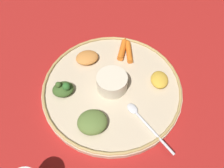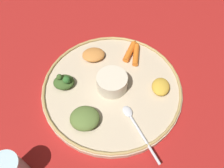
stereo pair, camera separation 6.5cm
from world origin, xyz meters
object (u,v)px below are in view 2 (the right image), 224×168
(greens_pile, at_px, (64,82))
(carrot_outer, at_px, (130,50))
(spoon, at_px, (135,124))
(carrot_near_spoon, at_px, (136,53))
(center_bowl, at_px, (112,82))

(greens_pile, relative_size, carrot_outer, 0.88)
(carrot_outer, bearing_deg, spoon, 147.15)
(greens_pile, bearing_deg, carrot_near_spoon, -94.77)
(spoon, relative_size, carrot_outer, 2.00)
(center_bowl, relative_size, carrot_outer, 0.99)
(greens_pile, bearing_deg, carrot_outer, -90.20)
(center_bowl, relative_size, carrot_near_spoon, 1.04)
(carrot_outer, bearing_deg, center_bowl, 123.12)
(greens_pile, relative_size, carrot_near_spoon, 0.92)
(carrot_near_spoon, xyz_separation_m, carrot_outer, (0.02, 0.01, 0.00))
(carrot_near_spoon, distance_m, carrot_outer, 0.02)
(carrot_near_spoon, relative_size, carrot_outer, 0.95)
(carrot_outer, bearing_deg, carrot_near_spoon, -157.67)
(center_bowl, xyz_separation_m, carrot_near_spoon, (0.06, -0.13, -0.02))
(center_bowl, distance_m, carrot_near_spoon, 0.14)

